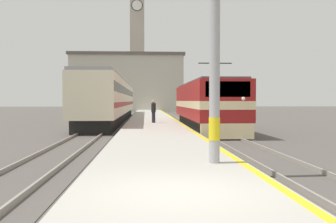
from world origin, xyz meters
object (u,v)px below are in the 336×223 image
(person_on_platform, at_px, (154,111))
(clock_tower, at_px, (137,44))
(passenger_train, at_px, (113,100))
(locomotive_train, at_px, (206,105))

(person_on_platform, distance_m, clock_tower, 58.15)
(passenger_train, relative_size, person_on_platform, 20.68)
(passenger_train, distance_m, clock_tower, 47.34)
(locomotive_train, height_order, passenger_train, locomotive_train)
(locomotive_train, bearing_deg, clock_tower, 95.82)
(locomotive_train, distance_m, passenger_train, 14.79)
(passenger_train, height_order, clock_tower, clock_tower)
(passenger_train, xyz_separation_m, clock_tower, (1.53, 45.74, 12.12))
(locomotive_train, distance_m, person_on_platform, 4.07)
(person_on_platform, bearing_deg, clock_tower, 92.38)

